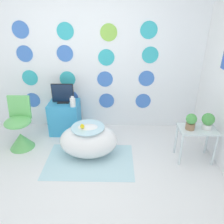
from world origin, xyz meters
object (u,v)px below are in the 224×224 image
Objects in this scene: chair at (20,132)px; potted_plant_right at (208,121)px; vase at (73,102)px; bathtub at (89,140)px; potted_plant_left at (191,121)px; tv at (63,94)px.

potted_plant_right is at bearing -5.34° from chair.
vase is (0.80, 0.35, 0.37)m from chair.
chair is 0.94m from vase.
potted_plant_right is at bearing -17.10° from vase.
vase reaches higher than bathtub.
chair is at bearing 174.66° from potted_plant_right.
vase is 0.76× the size of potted_plant_left.
bathtub is at bearing -9.49° from chair.
chair is at bearing -156.37° from vase.
vase is (-0.31, 0.53, 0.39)m from bathtub.
vase is at bearing 162.90° from potted_plant_right.
tv is 1.59× the size of potted_plant_right.
bathtub is at bearing -54.33° from tv.
potted_plant_left reaches higher than bathtub.
tv reaches higher than vase.
potted_plant_right is (1.97, -0.61, -0.01)m from vase.
chair is at bearing -139.68° from tv.
chair is 3.53× the size of potted_plant_right.
tv reaches higher than bathtub.
potted_plant_left is at bearing -177.45° from potted_plant_right.
vase is at bearing -39.99° from tv.
potted_plant_right is at bearing -19.55° from tv.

